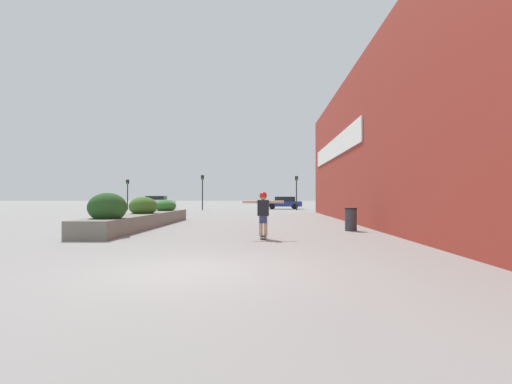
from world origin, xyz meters
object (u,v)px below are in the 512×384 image
skateboarder (263,209)px  traffic_light_right (297,187)px  car_center_left (157,202)px  traffic_light_left (202,186)px  traffic_light_far_left (128,189)px  car_center_right (364,202)px  car_leftmost (284,203)px  skateboard (263,237)px  trash_bin (351,219)px

skateboarder → traffic_light_right: bearing=83.9°
car_center_left → traffic_light_left: traffic_light_left is taller
traffic_light_left → traffic_light_far_left: (-8.08, 0.72, -0.26)m
skateboarder → car_center_left: bearing=110.6°
skateboarder → traffic_light_left: traffic_light_left is taller
car_center_right → traffic_light_far_left: 27.21m
skateboarder → car_center_right: skateboarder is taller
car_center_left → traffic_light_right: (16.55, -7.76, 1.60)m
car_leftmost → traffic_light_left: 9.64m
skateboard → skateboarder: bearing=-103.7°
trash_bin → car_center_left: car_center_left is taller
skateboard → traffic_light_left: bearing=103.2°
car_center_right → traffic_light_far_left: bearing=103.4°
car_center_right → car_leftmost: bearing=106.8°
traffic_light_right → car_leftmost: bearing=105.9°
traffic_light_far_left → car_center_right: bearing=13.4°
car_center_left → traffic_light_far_left: (-1.25, -7.07, 1.41)m
car_leftmost → traffic_light_left: traffic_light_left is taller
car_center_right → car_center_left: bearing=88.2°
trash_bin → traffic_light_far_left: traffic_light_far_left is taller
trash_bin → traffic_light_right: size_ratio=0.26×
skateboarder → traffic_light_far_left: bearing=116.9°
skateboard → traffic_light_right: (3.22, 28.43, 2.33)m
car_center_right → traffic_light_right: bearing=128.9°
skateboard → skateboarder: skateboarder is taller
skateboarder → car_leftmost: bearing=86.7°
skateboard → car_center_right: bearing=71.8°
trash_bin → traffic_light_left: bearing=111.5°
car_center_right → skateboarder: bearing=161.5°
car_leftmost → car_center_right: 10.21m
skateboarder → traffic_light_far_left: 32.59m
skateboarder → car_leftmost: (2.08, 32.44, -0.21)m
skateboard → trash_bin: (3.44, 3.17, 0.39)m
skateboard → trash_bin: 4.70m
skateboarder → trash_bin: 4.71m
car_center_left → car_center_right: 25.20m
trash_bin → traffic_light_left: (-9.94, 25.23, 2.01)m
traffic_light_left → traffic_light_far_left: size_ratio=1.13×
trash_bin → traffic_light_left: traffic_light_left is taller
trash_bin → traffic_light_right: traffic_light_right is taller
skateboarder → car_leftmost: 32.51m
car_center_left → car_leftmost: bearing=76.3°
traffic_light_right → skateboard: bearing=-96.5°
car_leftmost → car_center_right: car_center_right is taller
trash_bin → car_center_left: 37.03m
skateboarder → car_leftmost: size_ratio=0.35×
trash_bin → traffic_light_right: bearing=90.5°
car_center_left → traffic_light_right: bearing=64.9°
car_leftmost → car_center_left: bearing=76.3°
skateboarder → traffic_light_left: 29.18m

